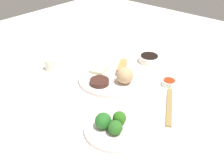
{
  "coord_description": "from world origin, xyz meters",
  "views": [
    {
      "loc": [
        0.68,
        0.61,
        0.61
      ],
      "look_at": [
        0.06,
        0.06,
        0.06
      ],
      "focal_mm": 39.7,
      "sensor_mm": 36.0,
      "label": 1
    }
  ],
  "objects": [
    {
      "name": "soy_sauce_bowl",
      "position": [
        -0.26,
        0.03,
        0.04
      ],
      "size": [
        0.1,
        0.1,
        0.03
      ],
      "primitive_type": "cylinder",
      "color": "white",
      "rests_on": "tabletop"
    },
    {
      "name": "broccoli_floret_0",
      "position": [
        0.24,
        0.23,
        0.06
      ],
      "size": [
        0.05,
        0.05,
        0.05
      ],
      "primitive_type": "sphere",
      "color": "#2D6C24",
      "rests_on": "broccoli_plate"
    },
    {
      "name": "crab_rangoon_wonton",
      "position": [
        -0.01,
        -0.07,
        0.04
      ],
      "size": [
        0.08,
        0.08,
        0.01
      ],
      "primitive_type": "cube",
      "rotation": [
        0.0,
        0.0,
        0.33
      ],
      "color": "beige",
      "rests_on": "main_plate"
    },
    {
      "name": "spring_roll",
      "position": [
        -0.09,
        -0.0,
        0.05
      ],
      "size": [
        0.11,
        0.08,
        0.03
      ],
      "primitive_type": "cube",
      "rotation": [
        0.0,
        0.0,
        0.5
      ],
      "color": "#D6934B",
      "rests_on": "main_plate"
    },
    {
      "name": "chopsticks_pair",
      "position": [
        -0.01,
        0.29,
        0.02
      ],
      "size": [
        0.21,
        0.13,
        0.01
      ],
      "primitive_type": "cube",
      "rotation": [
        0.0,
        0.0,
        0.5
      ],
      "color": "#9F8049",
      "rests_on": "tabletop"
    },
    {
      "name": "main_plate",
      "position": [
        -0.01,
        -0.0,
        0.03
      ],
      "size": [
        0.29,
        0.29,
        0.02
      ],
      "primitive_type": "cylinder",
      "color": "white",
      "rests_on": "tabletop"
    },
    {
      "name": "rice_scoop",
      "position": [
        -0.01,
        0.07,
        0.07
      ],
      "size": [
        0.07,
        0.07,
        0.07
      ],
      "primitive_type": "sphere",
      "color": "tan",
      "rests_on": "main_plate"
    },
    {
      "name": "broccoli_plate",
      "position": [
        0.21,
        0.22,
        0.03
      ],
      "size": [
        0.22,
        0.22,
        0.01
      ],
      "primitive_type": "cylinder",
      "color": "white",
      "rests_on": "tabletop"
    },
    {
      "name": "broccoli_floret_1",
      "position": [
        0.24,
        0.19,
        0.06
      ],
      "size": [
        0.05,
        0.05,
        0.05
      ],
      "primitive_type": "sphere",
      "color": "#276F27",
      "rests_on": "broccoli_plate"
    },
    {
      "name": "tabletop",
      "position": [
        0.0,
        0.0,
        0.01
      ],
      "size": [
        2.2,
        2.2,
        0.02
      ],
      "primitive_type": "cube",
      "color": "white",
      "rests_on": "ground"
    },
    {
      "name": "sauce_ramekin_sweet_and_sour",
      "position": [
        -0.14,
        0.21,
        0.03
      ],
      "size": [
        0.06,
        0.06,
        0.02
      ],
      "primitive_type": "cylinder",
      "color": "white",
      "rests_on": "tabletop"
    },
    {
      "name": "teacup",
      "position": [
        0.1,
        -0.28,
        0.05
      ],
      "size": [
        0.07,
        0.07,
        0.05
      ],
      "primitive_type": "cylinder",
      "color": "white",
      "rests_on": "tabletop"
    },
    {
      "name": "soy_sauce_bowl_liquid",
      "position": [
        -0.26,
        0.03,
        0.05
      ],
      "size": [
        0.08,
        0.08,
        0.0
      ],
      "primitive_type": "cylinder",
      "color": "black",
      "rests_on": "soy_sauce_bowl"
    },
    {
      "name": "sauce_ramekin_sweet_and_sour_liquid",
      "position": [
        -0.14,
        0.21,
        0.04
      ],
      "size": [
        0.05,
        0.05,
        0.0
      ],
      "primitive_type": "cylinder",
      "color": "red",
      "rests_on": "sauce_ramekin_sweet_and_sour"
    },
    {
      "name": "stir_fry_heap",
      "position": [
        0.06,
        0.0,
        0.05
      ],
      "size": [
        0.08,
        0.08,
        0.02
      ],
      "primitive_type": "cylinder",
      "color": "#43251D",
      "rests_on": "main_plate"
    },
    {
      "name": "broccoli_floret_2",
      "position": [
        0.19,
        0.22,
        0.06
      ],
      "size": [
        0.05,
        0.05,
        0.05
      ],
      "primitive_type": "sphere",
      "color": "#2E6E1A",
      "rests_on": "broccoli_plate"
    }
  ]
}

